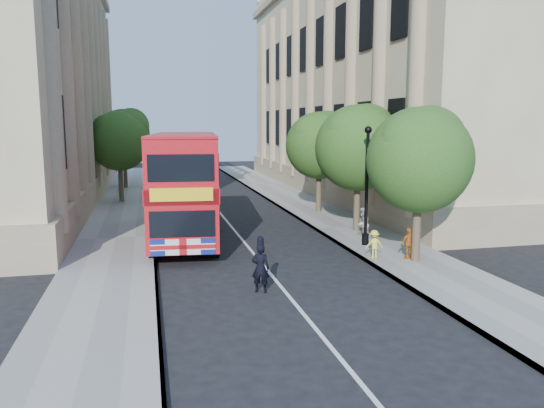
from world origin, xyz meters
TOP-DOWN VIEW (x-y plane):
  - ground at (0.00, 0.00)m, footprint 120.00×120.00m
  - pavement_right at (5.75, 10.00)m, footprint 3.50×80.00m
  - pavement_left at (-5.75, 10.00)m, footprint 3.50×80.00m
  - building_right at (13.80, 24.00)m, footprint 12.00×38.00m
  - tree_right_near at (5.84, 3.03)m, footprint 4.00×4.00m
  - tree_right_mid at (5.84, 9.03)m, footprint 4.20×4.20m
  - tree_right_far at (5.84, 15.03)m, footprint 4.00×4.00m
  - tree_left_far at (-5.96, 22.03)m, footprint 4.00×4.00m
  - tree_left_back at (-5.96, 30.03)m, footprint 4.20×4.20m
  - lamp_post at (5.00, 6.00)m, footprint 0.32×0.32m
  - double_decker_bus at (-2.50, 9.57)m, footprint 3.75×10.67m
  - box_van at (-2.90, 11.31)m, footprint 1.94×4.69m
  - police_constable at (-0.78, 0.94)m, footprint 0.68×0.57m
  - woman_pedestrian at (5.22, 6.83)m, footprint 0.93×0.92m
  - child_a at (5.69, 3.34)m, footprint 0.76×0.42m
  - child_b at (4.40, 3.74)m, footprint 0.73×0.43m

SIDE VIEW (x-z plane):
  - ground at x=0.00m, z-range 0.00..0.00m
  - pavement_right at x=5.75m, z-range 0.00..0.12m
  - pavement_left at x=-5.75m, z-range 0.00..0.12m
  - child_b at x=4.40m, z-range 0.12..1.24m
  - child_a at x=5.69m, z-range 0.12..1.35m
  - police_constable at x=-0.78m, z-range 0.00..1.59m
  - woman_pedestrian at x=5.22m, z-range 0.12..1.63m
  - box_van at x=-2.90m, z-range -0.03..2.65m
  - lamp_post at x=5.00m, z-range -0.07..5.09m
  - double_decker_bus at x=-2.50m, z-range 0.25..5.09m
  - tree_right_near at x=5.84m, z-range 1.21..7.29m
  - tree_right_far at x=5.84m, z-range 1.24..7.39m
  - tree_left_far at x=-5.96m, z-range 1.30..7.59m
  - tree_right_mid at x=5.84m, z-range 1.26..7.63m
  - tree_left_back at x=-5.96m, z-range 1.38..8.03m
  - building_right at x=13.80m, z-range 0.00..18.00m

